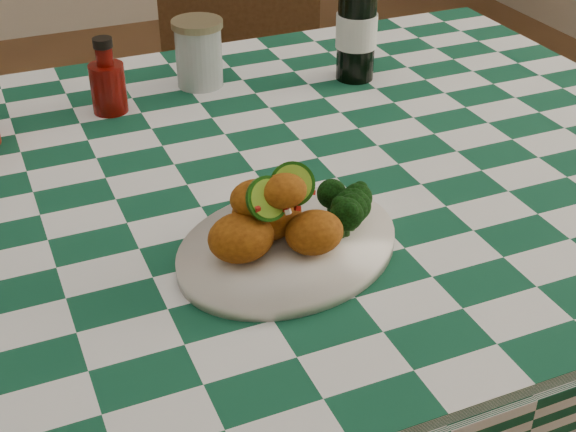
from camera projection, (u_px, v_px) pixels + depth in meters
name	position (u px, v px, depth m)	size (l,w,h in m)	color
dining_table	(203.00, 386.00, 1.35)	(1.66, 1.06, 0.79)	#11482F
plate	(288.00, 247.00, 0.99)	(0.30, 0.23, 0.02)	silver
fried_chicken_pile	(281.00, 210.00, 0.96)	(0.15, 0.11, 0.10)	#A55610
broccoli_side	(345.00, 205.00, 1.01)	(0.07, 0.07, 0.05)	black
ketchup_bottle	(107.00, 76.00, 1.31)	(0.06, 0.06, 0.13)	#5A0804
mason_jar	(199.00, 53.00, 1.41)	(0.09, 0.09, 0.12)	#B2BCBA
beer_bottle	(357.00, 12.00, 1.40)	(0.07, 0.07, 0.25)	black
wooden_chair_right	(241.00, 148.00, 1.99)	(0.40, 0.42, 0.87)	#472814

